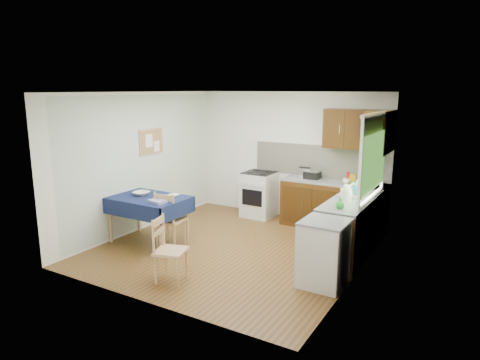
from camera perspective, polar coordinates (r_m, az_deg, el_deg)
The scene contains 33 objects.
floor at distance 7.08m, azimuth -0.74°, elevation -9.04°, with size 4.20×4.20×0.00m, color #503015.
ceiling at distance 6.61m, azimuth -0.80°, elevation 11.63°, with size 4.00×4.20×0.02m, color silver.
wall_back at distance 8.57m, azimuth 6.52°, elevation 3.27°, with size 4.00×0.02×2.50m, color white.
wall_front at distance 5.10m, azimuth -13.07°, elevation -3.02°, with size 4.00×0.02×2.50m, color white.
wall_left at distance 7.94m, azimuth -13.23°, elevation 2.32°, with size 0.02×4.20×2.50m, color silver.
wall_right at distance 5.97m, azimuth 15.90°, elevation -0.97°, with size 0.02×4.20×2.50m, color white.
base_cabinets at distance 7.52m, azimuth 13.24°, elevation -4.65°, with size 1.90×2.30×0.86m.
worktop_back at distance 8.00m, azimuth 12.46°, elevation -0.28°, with size 1.90×0.60×0.04m, color slate.
worktop_right at distance 6.74m, azimuth 14.66°, elevation -2.67°, with size 0.60×1.70×0.04m, color slate.
worktop_corner at distance 7.83m, azimuth 16.98°, elevation -0.78°, with size 0.60×0.60×0.04m, color slate.
splashback at distance 8.33m, azimuth 10.56°, elevation 2.53°, with size 2.70×0.02×0.60m, color beige.
upper_cabinets at distance 7.72m, azimuth 16.16°, elevation 6.39°, with size 1.20×0.85×0.70m.
stove at distance 8.67m, azimuth 2.57°, elevation -1.89°, with size 0.60×0.61×0.92m.
window at distance 6.58m, azimuth 17.42°, elevation 3.66°, with size 0.04×1.48×1.26m.
fridge at distance 5.78m, azimuth 11.11°, elevation -9.55°, with size 0.58×0.60×0.89m.
corkboard at distance 8.09m, azimuth -11.74°, elevation 5.06°, with size 0.04×0.62×0.47m.
dining_table at distance 7.31m, azimuth -12.18°, elevation -3.01°, with size 1.30×0.88×0.79m.
chair_far at distance 7.08m, azimuth -9.46°, elevation -5.01°, with size 0.46×0.46×0.93m.
chair_near at distance 5.87m, azimuth -9.64°, elevation -8.86°, with size 0.49×0.49×0.89m.
toaster at distance 8.17m, azimuth 8.61°, elevation 0.97°, with size 0.27×0.17×0.21m.
sandwich_press at distance 8.12m, azimuth 9.63°, elevation 0.76°, with size 0.28×0.24×0.16m.
sauce_bottle at distance 7.83m, azimuth 14.21°, elevation 0.32°, with size 0.05×0.05×0.21m, color #B9130E.
yellow_packet at distance 7.96m, azimuth 14.79°, elevation 0.24°, with size 0.11×0.07×0.15m, color gold.
dish_rack at distance 6.92m, azimuth 14.61°, elevation -1.93°, with size 0.42×0.32×0.20m.
kettle at distance 6.50m, azimuth 13.94°, elevation -1.87°, with size 0.17×0.17×0.28m.
cup at distance 7.81m, azimuth 13.96°, elevation -0.12°, with size 0.12×0.12×0.10m, color white.
soap_bottle_a at distance 7.11m, azimuth 15.53°, elevation -0.60°, with size 0.11×0.11×0.29m, color silver.
soap_bottle_b at distance 7.00m, azimuth 15.07°, elevation -1.14°, with size 0.09×0.09×0.20m, color blue.
soap_bottle_c at distance 6.16m, azimuth 13.20°, elevation -3.01°, with size 0.13×0.13×0.16m, color green.
plate_bowl at distance 7.40m, azimuth -13.01°, elevation -1.76°, with size 0.27×0.27×0.07m, color #EFE7C4.
book at distance 7.34m, azimuth -9.45°, elevation -1.92°, with size 0.16×0.22×0.02m, color white.
spice_jar at distance 7.27m, azimuth -11.33°, elevation -1.83°, with size 0.05×0.05×0.09m, color #228028.
tea_towel at distance 6.87m, azimuth -10.88°, elevation -2.80°, with size 0.27×0.21×0.05m, color navy.
Camera 1 is at (3.42, -5.65, 2.55)m, focal length 32.00 mm.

